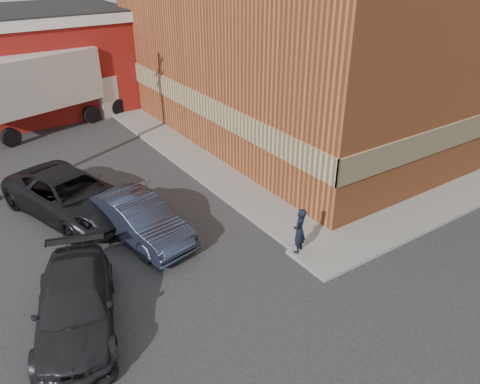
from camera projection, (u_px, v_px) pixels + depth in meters
ground at (298, 248)px, 15.20m from camera, size 90.00×90.00×0.00m
brick_building at (316, 34)px, 23.77m from camera, size 14.25×18.25×9.36m
sidewalk_south at (460, 196)px, 18.22m from camera, size 16.00×1.80×0.12m
sidewalk_west at (183, 152)px, 22.05m from camera, size 1.80×18.00×0.12m
man at (299, 231)px, 14.51m from camera, size 0.66×0.58×1.52m
sedan at (139, 219)px, 15.42m from camera, size 2.37×4.64×1.46m
suv_a at (71, 195)px, 16.75m from camera, size 4.22×6.17×1.57m
suv_b at (75, 305)px, 11.81m from camera, size 3.31×5.06×1.36m
box_truck at (50, 84)px, 24.36m from camera, size 8.36×4.41×3.96m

